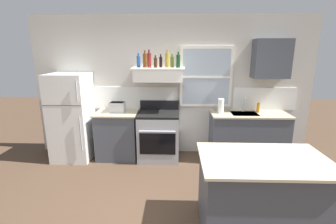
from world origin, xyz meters
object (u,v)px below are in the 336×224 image
(bottle_champagne_gold_foil, at_px, (167,60))
(dish_soap_bottle, at_px, (258,107))
(bottle_dark_green_wine, at_px, (178,61))
(bottle_blue_liqueur, at_px, (138,61))
(bottle_red_label_wine, at_px, (149,60))
(toaster, at_px, (117,107))
(refrigerator, at_px, (72,117))
(bottle_brown_stout, at_px, (156,62))
(bottle_olive_oil_square, at_px, (172,62))
(bottle_balsamic_dark, at_px, (161,62))
(kitchen_island, at_px, (261,195))
(stove_range, at_px, (159,135))
(bottle_amber_wine, at_px, (145,60))
(paper_towel_roll, at_px, (221,106))

(bottle_champagne_gold_foil, xyz_separation_m, dish_soap_bottle, (1.72, -0.02, -0.88))
(bottle_champagne_gold_foil, bearing_deg, bottle_dark_green_wine, -29.94)
(bottle_blue_liqueur, xyz_separation_m, bottle_red_label_wine, (0.20, -0.07, 0.03))
(toaster, relative_size, bottle_dark_green_wine, 1.07)
(bottle_red_label_wine, distance_m, bottle_dark_green_wine, 0.52)
(refrigerator, relative_size, bottle_brown_stout, 7.50)
(bottle_olive_oil_square, bearing_deg, bottle_brown_stout, -174.63)
(bottle_balsamic_dark, height_order, kitchen_island, bottle_balsamic_dark)
(bottle_blue_liqueur, xyz_separation_m, dish_soap_bottle, (2.25, 0.02, -0.85))
(toaster, bearing_deg, bottle_brown_stout, -0.91)
(stove_range, relative_size, bottle_brown_stout, 4.98)
(bottle_champagne_gold_foil, bearing_deg, bottle_olive_oil_square, -45.08)
(bottle_blue_liqueur, height_order, bottle_dark_green_wine, bottle_dark_green_wine)
(bottle_blue_liqueur, relative_size, bottle_red_label_wine, 0.80)
(bottle_dark_green_wine, bearing_deg, dish_soap_bottle, 3.64)
(bottle_amber_wine, bearing_deg, dish_soap_bottle, 0.01)
(bottle_amber_wine, distance_m, bottle_olive_oil_square, 0.50)
(refrigerator, relative_size, toaster, 5.52)
(bottle_olive_oil_square, xyz_separation_m, dish_soap_bottle, (1.63, 0.07, -0.85))
(refrigerator, height_order, dish_soap_bottle, refrigerator)
(bottle_balsamic_dark, bearing_deg, bottle_olive_oil_square, -7.86)
(kitchen_island, bearing_deg, toaster, 136.48)
(bottle_olive_oil_square, xyz_separation_m, kitchen_island, (1.05, -1.99, -1.39))
(bottle_blue_liqueur, height_order, bottle_champagne_gold_foil, bottle_champagne_gold_foil)
(dish_soap_bottle, bearing_deg, bottle_blue_liqueur, -179.54)
(stove_range, distance_m, bottle_balsamic_dark, 1.38)
(bottle_amber_wine, xyz_separation_m, bottle_balsamic_dark, (0.29, -0.04, -0.03))
(bottle_brown_stout, xyz_separation_m, bottle_dark_green_wine, (0.41, -0.00, 0.03))
(dish_soap_bottle, bearing_deg, toaster, -178.22)
(kitchen_island, bearing_deg, bottle_blue_liqueur, 129.16)
(bottle_brown_stout, distance_m, bottle_champagne_gold_foil, 0.24)
(refrigerator, xyz_separation_m, toaster, (0.87, 0.08, 0.19))
(refrigerator, bearing_deg, bottle_balsamic_dark, 4.11)
(bottle_balsamic_dark, bearing_deg, bottle_red_label_wine, -165.77)
(bottle_blue_liqueur, distance_m, dish_soap_bottle, 2.40)
(bottle_blue_liqueur, relative_size, bottle_olive_oil_square, 1.05)
(kitchen_island, bearing_deg, refrigerator, 147.21)
(bottle_amber_wine, distance_m, bottle_balsamic_dark, 0.30)
(toaster, xyz_separation_m, paper_towel_roll, (1.94, -0.02, 0.04))
(toaster, distance_m, paper_towel_roll, 1.94)
(bottle_balsamic_dark, xyz_separation_m, dish_soap_bottle, (1.84, 0.04, -0.84))
(refrigerator, distance_m, dish_soap_bottle, 3.54)
(toaster, height_order, paper_towel_roll, paper_towel_roll)
(bottle_amber_wine, relative_size, bottle_balsamic_dark, 1.29)
(stove_range, relative_size, bottle_dark_green_wine, 3.91)
(bottle_olive_oil_square, bearing_deg, kitchen_island, -62.22)
(bottle_red_label_wine, height_order, paper_towel_roll, bottle_red_label_wine)
(refrigerator, height_order, bottle_balsamic_dark, bottle_balsamic_dark)
(bottle_brown_stout, height_order, paper_towel_roll, bottle_brown_stout)
(refrigerator, relative_size, paper_towel_roll, 6.08)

